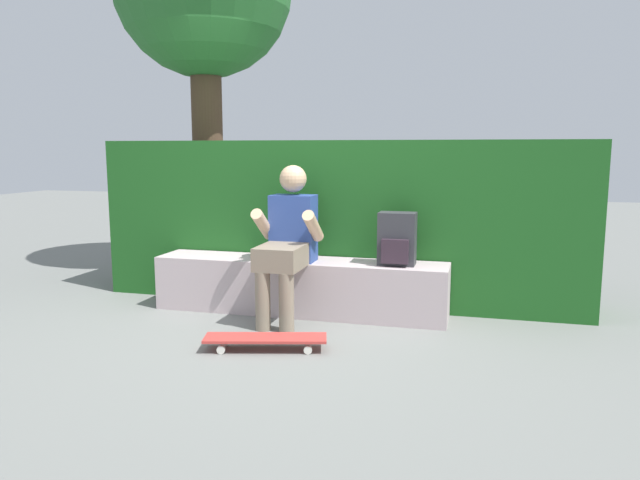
% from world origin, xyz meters
% --- Properties ---
extents(ground_plane, '(24.00, 24.00, 0.00)m').
position_xyz_m(ground_plane, '(0.00, 0.00, 0.00)').
color(ground_plane, slate).
extents(bench_main, '(2.35, 0.41, 0.43)m').
position_xyz_m(bench_main, '(0.00, 0.33, 0.22)').
color(bench_main, '#BCA8AA').
rests_on(bench_main, ground).
extents(person_skater, '(0.49, 0.62, 1.18)m').
position_xyz_m(person_skater, '(-0.03, 0.12, 0.63)').
color(person_skater, '#2D4793').
rests_on(person_skater, ground).
extents(skateboard_near_person, '(0.82, 0.40, 0.09)m').
position_xyz_m(skateboard_near_person, '(0.05, -0.60, 0.07)').
color(skateboard_near_person, '#BC3833').
rests_on(skateboard_near_person, ground).
extents(backpack_on_bench, '(0.28, 0.23, 0.40)m').
position_xyz_m(backpack_on_bench, '(0.78, 0.32, 0.63)').
color(backpack_on_bench, '#333338').
rests_on(backpack_on_bench, bench_main).
extents(hedge_row, '(4.13, 0.68, 1.38)m').
position_xyz_m(hedge_row, '(0.20, 0.89, 0.69)').
color(hedge_row, '#1B541D').
rests_on(hedge_row, ground).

